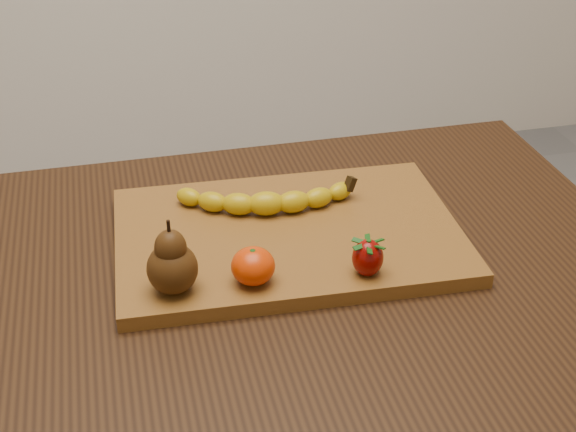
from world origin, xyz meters
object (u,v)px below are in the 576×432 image
object	(u,v)px
table	(266,332)
cutting_board	(288,235)
mandarin	(253,266)
pear	(171,256)

from	to	relation	value
table	cutting_board	size ratio (longest dim) A/B	2.22
table	cutting_board	world-z (taller)	cutting_board
table	mandarin	distance (m)	0.15
pear	mandarin	bearing A→B (deg)	-3.95
cutting_board	pear	world-z (taller)	pear
mandarin	table	bearing A→B (deg)	62.72
mandarin	pear	bearing A→B (deg)	176.05
mandarin	cutting_board	bearing A→B (deg)	57.07
table	mandarin	xyz separation A→B (m)	(-0.02, -0.04, 0.14)
table	pear	bearing A→B (deg)	-162.18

